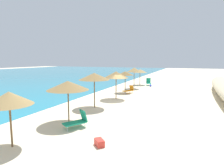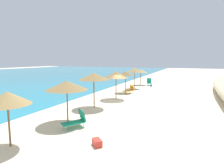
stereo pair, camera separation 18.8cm
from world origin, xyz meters
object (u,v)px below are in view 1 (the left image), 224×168
beach_umbrella_6 (134,70)px  lounge_chair_0 (77,121)px  cooler_box (99,143)px  lounge_chair_3 (129,90)px  beach_umbrella_1 (9,98)px  beach_umbrella_7 (140,71)px  beach_umbrella_3 (94,76)px  beach_umbrella_4 (116,75)px  lounge_chair_1 (149,82)px  beach_umbrella_5 (125,73)px  beach_umbrella_2 (68,85)px  beach_ball (151,85)px

beach_umbrella_6 → lounge_chair_0: bearing=-175.9°
beach_umbrella_6 → cooler_box: beach_umbrella_6 is taller
lounge_chair_3 → cooler_box: 14.09m
beach_umbrella_1 → beach_umbrella_7: size_ratio=1.03×
beach_umbrella_7 → lounge_chair_3: (-7.96, -0.66, -1.83)m
beach_umbrella_3 → beach_umbrella_4: 3.92m
beach_umbrella_6 → lounge_chair_1: (3.86, -1.26, -2.10)m
beach_umbrella_5 → lounge_chair_0: size_ratio=1.75×
beach_umbrella_2 → beach_umbrella_4: size_ratio=0.94×
beach_umbrella_4 → lounge_chair_0: 8.77m
beach_umbrella_2 → beach_umbrella_3: 4.01m
beach_umbrella_7 → beach_ball: (-1.25, -1.96, -2.05)m
lounge_chair_3 → beach_umbrella_5: bearing=4.6°
beach_umbrella_5 → beach_umbrella_6: bearing=-0.8°
beach_umbrella_3 → lounge_chair_0: size_ratio=1.95×
beach_umbrella_3 → lounge_chair_1: 15.62m
beach_ball → beach_umbrella_7: bearing=57.4°
beach_umbrella_7 → cooler_box: size_ratio=4.43×
beach_umbrella_1 → lounge_chair_1: bearing=-3.7°
lounge_chair_3 → beach_umbrella_1: bearing=114.8°
lounge_chair_3 → beach_umbrella_3: bearing=112.9°
beach_umbrella_5 → lounge_chair_1: beach_umbrella_5 is taller
lounge_chair_3 → beach_ball: (6.71, -1.31, -0.22)m
beach_umbrella_1 → cooler_box: (1.62, -3.63, -2.10)m
cooler_box → beach_umbrella_6: bearing=10.9°
beach_umbrella_7 → lounge_chair_1: beach_umbrella_7 is taller
beach_umbrella_1 → beach_ball: 22.30m
beach_umbrella_3 → beach_umbrella_2: bearing=-176.1°
lounge_chair_0 → lounge_chair_3: size_ratio=0.96×
lounge_chair_1 → cooler_box: size_ratio=2.55×
lounge_chair_0 → cooler_box: bearing=176.1°
lounge_chair_0 → lounge_chair_1: bearing=-58.4°
beach_umbrella_3 → lounge_chair_3: beach_umbrella_3 is taller
lounge_chair_0 → cooler_box: (-1.61, -2.24, -0.27)m
lounge_chair_1 → beach_umbrella_1: bearing=68.9°
beach_umbrella_7 → lounge_chair_0: 20.26m
beach_umbrella_6 → cooler_box: (-17.74, -3.41, -2.43)m
beach_umbrella_6 → lounge_chair_3: (-3.96, -0.48, -2.20)m
lounge_chair_3 → lounge_chair_0: bearing=120.6°
lounge_chair_1 → beach_ball: 1.27m
beach_umbrella_4 → cooler_box: bearing=-162.8°
beach_umbrella_4 → beach_umbrella_6: (7.65, 0.29, 0.11)m
beach_umbrella_1 → lounge_chair_3: 15.53m
beach_umbrella_2 → lounge_chair_3: (11.59, -0.33, -1.98)m
beach_umbrella_6 → beach_ball: beach_umbrella_6 is taller
beach_umbrella_2 → beach_umbrella_6: bearing=0.6°
beach_umbrella_1 → beach_umbrella_7: 23.36m
lounge_chair_0 → beach_umbrella_3: bearing=-42.5°
beach_ball → lounge_chair_3: bearing=169.0°
beach_umbrella_3 → cooler_box: 7.53m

